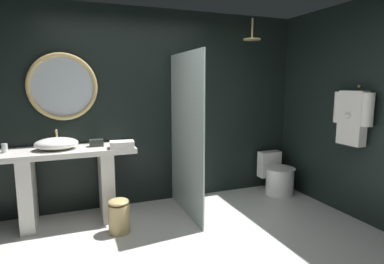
# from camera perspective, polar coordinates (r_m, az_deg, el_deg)

# --- Properties ---
(back_wall_panel) EXTENTS (4.80, 0.10, 2.60)m
(back_wall_panel) POSITION_cam_1_polar(r_m,az_deg,el_deg) (4.32, -9.31, 4.24)
(back_wall_panel) COLOR black
(back_wall_panel) RESTS_ON ground_plane
(side_wall_right) EXTENTS (0.10, 2.47, 2.60)m
(side_wall_right) POSITION_cam_1_polar(r_m,az_deg,el_deg) (4.48, 25.23, 3.68)
(side_wall_right) COLOR black
(side_wall_right) RESTS_ON ground_plane
(vanity_counter) EXTENTS (1.54, 0.57, 0.89)m
(vanity_counter) POSITION_cam_1_polar(r_m,az_deg,el_deg) (4.01, -21.39, -7.53)
(vanity_counter) COLOR silver
(vanity_counter) RESTS_ON ground_plane
(vessel_sink) EXTENTS (0.47, 0.39, 0.21)m
(vessel_sink) POSITION_cam_1_polar(r_m,az_deg,el_deg) (3.91, -23.17, -1.91)
(vessel_sink) COLOR white
(vessel_sink) RESTS_ON vanity_counter
(tumbler_cup) EXTENTS (0.06, 0.06, 0.10)m
(tumbler_cup) POSITION_cam_1_polar(r_m,az_deg,el_deg) (3.99, -30.63, -2.52)
(tumbler_cup) COLOR silver
(tumbler_cup) RESTS_ON vanity_counter
(tissue_box) EXTENTS (0.16, 0.11, 0.08)m
(tissue_box) POSITION_cam_1_polar(r_m,az_deg,el_deg) (3.96, -16.80, -1.89)
(tissue_box) COLOR #282D28
(tissue_box) RESTS_ON vanity_counter
(round_wall_mirror) EXTENTS (0.81, 0.05, 0.81)m
(round_wall_mirror) POSITION_cam_1_polar(r_m,az_deg,el_deg) (4.13, -22.21, 7.53)
(round_wall_mirror) COLOR tan
(shower_glass_panel) EXTENTS (0.02, 1.12, 2.00)m
(shower_glass_panel) POSITION_cam_1_polar(r_m,az_deg,el_deg) (3.89, -1.07, -0.59)
(shower_glass_panel) COLOR silver
(shower_glass_panel) RESTS_ON ground_plane
(rain_shower_head) EXTENTS (0.23, 0.23, 0.29)m
(rain_shower_head) POSITION_cam_1_polar(r_m,az_deg,el_deg) (4.58, 10.72, 16.25)
(rain_shower_head) COLOR tan
(hanging_bathrobe) EXTENTS (0.20, 0.52, 0.71)m
(hanging_bathrobe) POSITION_cam_1_polar(r_m,az_deg,el_deg) (4.17, 26.87, 2.80)
(hanging_bathrobe) COLOR tan
(toilet) EXTENTS (0.42, 0.58, 0.59)m
(toilet) POSITION_cam_1_polar(r_m,az_deg,el_deg) (4.95, 15.07, -7.73)
(toilet) COLOR white
(toilet) RESTS_ON ground_plane
(waste_bin) EXTENTS (0.23, 0.23, 0.39)m
(waste_bin) POSITION_cam_1_polar(r_m,az_deg,el_deg) (3.69, -12.98, -14.42)
(waste_bin) COLOR tan
(waste_bin) RESTS_ON ground_plane
(folded_hand_towel) EXTENTS (0.29, 0.21, 0.08)m
(folded_hand_towel) POSITION_cam_1_polar(r_m,az_deg,el_deg) (3.78, -12.47, -2.21)
(folded_hand_towel) COLOR silver
(folded_hand_towel) RESTS_ON vanity_counter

